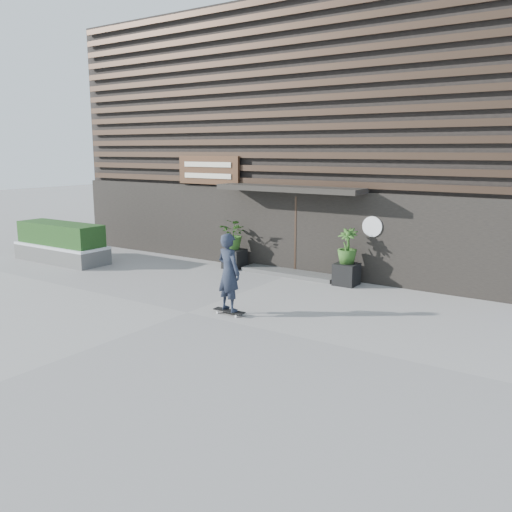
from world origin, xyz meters
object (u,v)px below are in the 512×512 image
Objects in this scene: planter_pot_right at (346,274)px; raised_bed at (62,254)px; skateboarder at (229,273)px; planter_pot_left at (234,259)px.

raised_bed is at bearing -165.79° from planter_pot_right.
raised_bed is 8.37m from skateboarder.
planter_pot_left is 0.32× the size of skateboarder.
skateboarder is (8.17, -1.65, 0.72)m from raised_bed.
planter_pot_right is 4.16m from skateboarder.
planter_pot_left is at bearing 23.33° from raised_bed.
planter_pot_left and planter_pot_right have the same top height.
planter_pot_right is 0.32× the size of skateboarder.
skateboarder is at bearing -55.11° from planter_pot_left.
skateboarder is (2.77, -3.98, 0.67)m from planter_pot_left.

